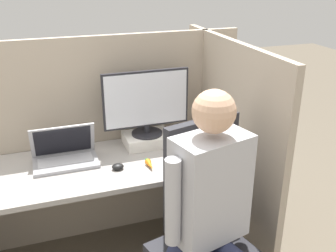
# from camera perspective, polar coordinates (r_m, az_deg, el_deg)

# --- Properties ---
(cubicle_panel_back) EXTENTS (2.04, 0.04, 1.38)m
(cubicle_panel_back) POSITION_cam_1_polar(r_m,az_deg,el_deg) (2.63, -11.22, -2.39)
(cubicle_panel_back) COLOR tan
(cubicle_panel_back) RESTS_ON ground
(cubicle_panel_right) EXTENTS (0.04, 1.24, 1.38)m
(cubicle_panel_right) POSITION_cam_1_polar(r_m,az_deg,el_deg) (2.50, 8.49, -3.54)
(cubicle_panel_right) COLOR tan
(cubicle_panel_right) RESTS_ON ground
(desk) EXTENTS (1.54, 0.61, 0.70)m
(desk) POSITION_cam_1_polar(r_m,az_deg,el_deg) (2.41, -9.76, -8.91)
(desk) COLOR #9E9993
(desk) RESTS_ON ground
(paper_box) EXTENTS (0.29, 0.22, 0.07)m
(paper_box) POSITION_cam_1_polar(r_m,az_deg,el_deg) (2.52, -3.04, -1.90)
(paper_box) COLOR white
(paper_box) RESTS_ON desk
(monitor) EXTENTS (0.54, 0.20, 0.41)m
(monitor) POSITION_cam_1_polar(r_m,az_deg,el_deg) (2.43, -3.18, 3.48)
(monitor) COLOR #232328
(monitor) RESTS_ON paper_box
(laptop) EXTENTS (0.37, 0.22, 0.22)m
(laptop) POSITION_cam_1_polar(r_m,az_deg,el_deg) (2.36, -14.72, -4.21)
(laptop) COLOR #99999E
(laptop) RESTS_ON desk
(mouse) EXTENTS (0.07, 0.06, 0.03)m
(mouse) POSITION_cam_1_polar(r_m,az_deg,el_deg) (2.25, -7.30, -5.87)
(mouse) COLOR black
(mouse) RESTS_ON desk
(stapler) EXTENTS (0.05, 0.16, 0.06)m
(stapler) POSITION_cam_1_polar(r_m,az_deg,el_deg) (2.58, 5.16, -1.53)
(stapler) COLOR #A31919
(stapler) RESTS_ON desk
(carrot_toy) EXTENTS (0.04, 0.12, 0.04)m
(carrot_toy) POSITION_cam_1_polar(r_m,az_deg,el_deg) (2.24, -2.64, -5.65)
(carrot_toy) COLOR orange
(carrot_toy) RESTS_ON desk
(office_chair) EXTENTS (0.56, 0.61, 1.07)m
(office_chair) POSITION_cam_1_polar(r_m,az_deg,el_deg) (2.06, 5.26, -14.43)
(office_chair) COLOR #2D2D33
(office_chair) RESTS_ON ground
(person) EXTENTS (0.47, 0.48, 1.31)m
(person) POSITION_cam_1_polar(r_m,az_deg,el_deg) (1.81, 6.35, -12.16)
(person) COLOR #282D4C
(person) RESTS_ON ground
(coffee_mug) EXTENTS (0.07, 0.07, 0.09)m
(coffee_mug) POSITION_cam_1_polar(r_m,az_deg,el_deg) (2.59, 4.44, -0.97)
(coffee_mug) COLOR teal
(coffee_mug) RESTS_ON desk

